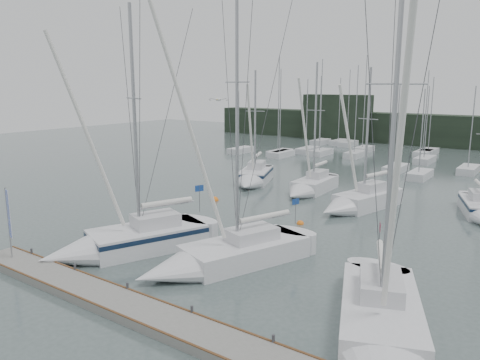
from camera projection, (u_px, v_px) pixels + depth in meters
name	position (u px, v px, depth m)	size (l,w,h in m)	color
ground	(215.00, 278.00, 24.10)	(160.00, 160.00, 0.00)	#475755
dock	(142.00, 312.00, 20.07)	(24.00, 2.00, 0.40)	slate
far_treeline	(461.00, 132.00, 73.12)	(90.00, 4.00, 5.00)	black
far_building_left	(337.00, 118.00, 82.56)	(12.00, 3.00, 8.00)	black
mast_forest	(410.00, 158.00, 60.01)	(56.23, 25.98, 14.59)	silver
sailboat_near_left	(118.00, 243.00, 27.37)	(6.62, 10.11, 15.27)	silver
sailboat_near_center	(211.00, 260.00, 25.11)	(6.45, 10.50, 16.88)	silver
sailboat_near_right	(383.00, 341.00, 17.12)	(6.67, 10.83, 16.63)	silver
sailboat_mid_a	(253.00, 178.00, 46.45)	(5.35, 8.15, 12.01)	silver
sailboat_mid_b	(308.00, 188.00, 42.47)	(2.75, 7.85, 12.51)	silver
sailboat_mid_c	(355.00, 203.00, 36.88)	(4.62, 8.58, 11.89)	silver
buoy_a	(300.00, 224.00, 33.45)	(0.53, 0.53, 0.53)	orange
buoy_c	(215.00, 200.00, 40.18)	(0.69, 0.69, 0.69)	orange
dock_banner	(9.00, 217.00, 25.28)	(0.59, 0.21, 3.98)	#999CA1
seagull	(218.00, 99.00, 24.64)	(0.95, 0.46, 0.19)	white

